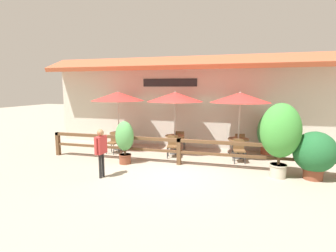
% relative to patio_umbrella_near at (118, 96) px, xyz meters
% --- Properties ---
extents(ground_plane, '(60.00, 60.00, 0.00)m').
position_rel_patio_umbrella_near_xyz_m(ground_plane, '(3.14, -2.63, -2.39)').
color(ground_plane, '#9E937F').
extents(building_facade, '(14.28, 1.49, 4.23)m').
position_rel_patio_umbrella_near_xyz_m(building_facade, '(3.14, 1.48, -0.22)').
color(building_facade, '#BCB7A8').
rests_on(building_facade, ground).
extents(patio_railing, '(10.40, 0.14, 0.95)m').
position_rel_patio_umbrella_near_xyz_m(patio_railing, '(3.14, -1.58, -1.69)').
color(patio_railing, brown).
rests_on(patio_railing, ground).
extents(patio_umbrella_near, '(2.32, 2.32, 2.62)m').
position_rel_patio_umbrella_near_xyz_m(patio_umbrella_near, '(0.00, 0.00, 0.00)').
color(patio_umbrella_near, '#B7B2A8').
rests_on(patio_umbrella_near, ground).
extents(dining_table_near, '(0.82, 0.82, 0.78)m').
position_rel_patio_umbrella_near_xyz_m(dining_table_near, '(0.00, 0.00, -1.77)').
color(dining_table_near, brown).
rests_on(dining_table_near, ground).
extents(chair_near_streetside, '(0.47, 0.47, 0.88)m').
position_rel_patio_umbrella_near_xyz_m(chair_near_streetside, '(0.05, -0.66, -1.89)').
color(chair_near_streetside, brown).
rests_on(chair_near_streetside, ground).
extents(chair_near_wallside, '(0.42, 0.42, 0.88)m').
position_rel_patio_umbrella_near_xyz_m(chair_near_wallside, '(0.04, 0.66, -1.89)').
color(chair_near_wallside, brown).
rests_on(chair_near_wallside, ground).
extents(patio_umbrella_middle, '(2.32, 2.32, 2.62)m').
position_rel_patio_umbrella_near_xyz_m(patio_umbrella_middle, '(2.60, -0.03, 0.00)').
color(patio_umbrella_middle, '#B7B2A8').
rests_on(patio_umbrella_middle, ground).
extents(dining_table_middle, '(0.82, 0.82, 0.78)m').
position_rel_patio_umbrella_near_xyz_m(dining_table_middle, '(2.60, -0.03, -1.77)').
color(dining_table_middle, brown).
rests_on(dining_table_middle, ground).
extents(chair_middle_streetside, '(0.49, 0.49, 0.88)m').
position_rel_patio_umbrella_near_xyz_m(chair_middle_streetside, '(2.66, -0.64, -1.89)').
color(chair_middle_streetside, brown).
rests_on(chair_middle_streetside, ground).
extents(chair_middle_wallside, '(0.45, 0.45, 0.88)m').
position_rel_patio_umbrella_near_xyz_m(chair_middle_wallside, '(2.68, 0.59, -1.89)').
color(chair_middle_wallside, brown).
rests_on(chair_middle_wallside, ground).
extents(patio_umbrella_far, '(2.32, 2.32, 2.62)m').
position_rel_patio_umbrella_near_xyz_m(patio_umbrella_far, '(5.19, -0.01, 0.00)').
color(patio_umbrella_far, '#B7B2A8').
rests_on(patio_umbrella_far, ground).
extents(dining_table_far, '(0.82, 0.82, 0.78)m').
position_rel_patio_umbrella_near_xyz_m(dining_table_far, '(5.19, -0.01, -1.77)').
color(dining_table_far, brown).
rests_on(dining_table_far, ground).
extents(chair_far_streetside, '(0.48, 0.48, 0.88)m').
position_rel_patio_umbrella_near_xyz_m(chair_far_streetside, '(5.23, -0.66, -1.89)').
color(chair_far_streetside, brown).
rests_on(chair_far_streetside, ground).
extents(chair_far_wallside, '(0.51, 0.51, 0.88)m').
position_rel_patio_umbrella_near_xyz_m(chair_far_wallside, '(5.21, 0.64, -1.89)').
color(chair_far_wallside, brown).
rests_on(chair_far_wallside, ground).
extents(potted_plant_broad_leaf, '(1.20, 1.08, 2.31)m').
position_rel_patio_umbrella_near_xyz_m(potted_plant_broad_leaf, '(6.42, -2.07, -0.97)').
color(potted_plant_broad_leaf, '#B7AD99').
rests_on(potted_plant_broad_leaf, ground).
extents(potted_plant_small_flowering, '(1.24, 1.12, 1.47)m').
position_rel_patio_umbrella_near_xyz_m(potted_plant_small_flowering, '(7.44, -1.95, -1.58)').
color(potted_plant_small_flowering, brown).
rests_on(potted_plant_small_flowering, ground).
extents(potted_plant_tall_tropical, '(0.68, 0.61, 1.57)m').
position_rel_patio_umbrella_near_xyz_m(potted_plant_tall_tropical, '(1.21, -1.99, -1.47)').
color(potted_plant_tall_tropical, brown).
rests_on(potted_plant_tall_tropical, ground).
extents(potted_plant_corner_fern, '(0.88, 0.79, 1.72)m').
position_rel_patio_umbrella_near_xyz_m(potted_plant_corner_fern, '(6.37, 0.92, -1.48)').
color(potted_plant_corner_fern, '#9E4C33').
rests_on(potted_plant_corner_fern, ground).
extents(pedestrian, '(0.22, 0.54, 1.52)m').
position_rel_patio_umbrella_near_xyz_m(pedestrian, '(1.15, -3.55, -1.41)').
color(pedestrian, black).
rests_on(pedestrian, ground).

